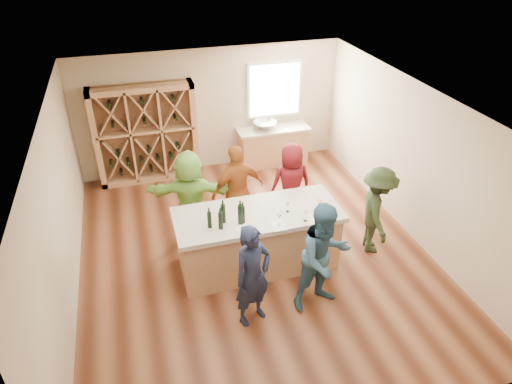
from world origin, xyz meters
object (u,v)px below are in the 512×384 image
object	(u,v)px
wine_rack	(146,134)
person_near_right	(324,257)
tasting_counter_base	(258,241)
person_server	(377,211)
wine_bottle_c	(223,214)
person_far_right	(291,184)
person_far_left	(191,196)
wine_bottle_a	(209,220)
sink	(265,125)
person_far_mid	(238,190)
wine_bottle_e	(243,215)
wine_bottle_d	(240,214)
wine_bottle_b	(221,221)
person_near_left	(253,276)

from	to	relation	value
wine_rack	person_near_right	xyz separation A→B (m)	(2.16, -4.73, -0.20)
tasting_counter_base	person_server	bearing A→B (deg)	-4.10
wine_bottle_c	person_far_right	distance (m)	2.04
person_near_right	person_far_left	distance (m)	2.78
wine_bottle_a	person_far_left	distance (m)	1.35
sink	wine_bottle_c	world-z (taller)	wine_bottle_c
wine_bottle_a	person_far_mid	xyz separation A→B (m)	(0.76, 1.25, -0.33)
person_far_right	person_far_left	xyz separation A→B (m)	(-1.92, 0.00, 0.06)
sink	person_server	world-z (taller)	person_server
sink	tasting_counter_base	xyz separation A→B (m)	(-1.22, -3.51, -0.51)
sink	wine_bottle_e	bearing A→B (deg)	-112.31
wine_bottle_d	wine_bottle_a	bearing A→B (deg)	175.97
wine_rack	person_far_mid	bearing A→B (deg)	-60.54
tasting_counter_base	person_far_left	world-z (taller)	person_far_left
person_far_mid	wine_bottle_a	bearing A→B (deg)	44.40
wine_bottle_b	wine_bottle_d	bearing A→B (deg)	7.80
wine_bottle_d	person_far_left	size ratio (longest dim) A/B	0.19
person_near_left	wine_bottle_c	bearing A→B (deg)	77.37
wine_bottle_b	person_near_left	distance (m)	1.02
wine_bottle_d	person_server	size ratio (longest dim) A/B	0.20
wine_rack	person_far_right	size ratio (longest dim) A/B	1.34
tasting_counter_base	sink	bearing A→B (deg)	70.86
wine_bottle_b	person_far_right	world-z (taller)	person_far_right
sink	person_far_right	world-z (taller)	person_far_right
wine_bottle_a	person_near_right	distance (m)	1.82
person_server	person_far_right	world-z (taller)	person_far_right
wine_bottle_a	wine_bottle_b	distance (m)	0.17
wine_bottle_b	person_far_right	distance (m)	2.19
person_near_right	wine_bottle_b	bearing A→B (deg)	136.80
person_far_left	person_near_right	bearing A→B (deg)	137.71
wine_bottle_c	wine_bottle_e	world-z (taller)	wine_bottle_c
wine_bottle_d	person_near_right	xyz separation A→B (m)	(1.02, -0.94, -0.35)
person_far_right	wine_rack	bearing A→B (deg)	-43.79
wine_bottle_b	person_server	distance (m)	2.81
person_far_mid	person_far_left	distance (m)	0.86
person_far_left	person_server	bearing A→B (deg)	169.61
wine_bottle_a	wine_bottle_b	world-z (taller)	wine_bottle_b
person_near_left	person_far_left	size ratio (longest dim) A/B	0.94
person_far_left	wine_bottle_a	bearing A→B (deg)	106.92
wine_bottle_a	wine_bottle_e	bearing A→B (deg)	-2.47
wine_bottle_a	wine_bottle_c	world-z (taller)	wine_bottle_c
wine_bottle_c	person_near_left	bearing A→B (deg)	-80.92
wine_bottle_b	wine_bottle_d	distance (m)	0.33
sink	person_near_right	size ratio (longest dim) A/B	0.30
person_near_left	person_far_right	xyz separation A→B (m)	(1.41, 2.29, -0.01)
person_near_right	wine_bottle_a	bearing A→B (deg)	137.47
wine_bottle_a	person_near_right	bearing A→B (deg)	-32.85
wine_rack	person_near_right	distance (m)	5.20
wine_bottle_d	person_far_right	distance (m)	1.93
sink	person_far_left	bearing A→B (deg)	-131.96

